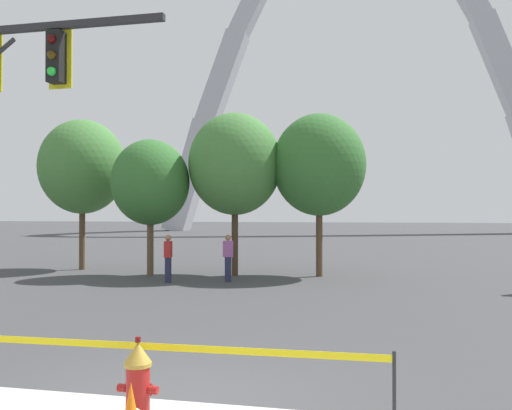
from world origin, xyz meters
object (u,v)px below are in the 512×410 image
monument_arch (354,77)px  fire_hydrant (138,385)px  pedestrian_standing_center (168,258)px  pedestrian_walking_right (228,258)px

monument_arch → fire_hydrant: bearing=-90.1°
monument_arch → pedestrian_standing_center: size_ratio=30.23×
fire_hydrant → pedestrian_walking_right: (-2.32, 12.25, 0.35)m
fire_hydrant → pedestrian_walking_right: size_ratio=0.62×
fire_hydrant → pedestrian_standing_center: 12.41m
monument_arch → pedestrian_walking_right: size_ratio=30.23×
pedestrian_walking_right → monument_arch: bearing=87.2°
fire_hydrant → pedestrian_standing_center: bearing=109.9°
fire_hydrant → pedestrian_standing_center: pedestrian_standing_center is taller
monument_arch → pedestrian_standing_center: 52.57m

